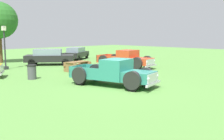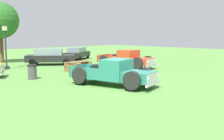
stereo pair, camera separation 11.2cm
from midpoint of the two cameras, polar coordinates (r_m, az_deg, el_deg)
ground_plane at (r=14.98m, az=1.92°, el=-3.60°), size 80.00×80.00×0.00m
pickup_truck_foreground at (r=15.02m, az=1.41°, el=-0.72°), size 3.03×5.33×1.54m
pickup_truck_behind_right at (r=23.00m, az=3.80°, el=2.25°), size 2.66×5.33×1.56m
sedan_distant_a at (r=26.04m, az=-13.00°, el=2.82°), size 4.67×4.27×1.51m
sedan_distant_b at (r=30.95m, az=-7.33°, el=3.60°), size 4.44×3.64×1.39m
lamp_post_near at (r=23.77m, az=-21.68°, el=4.72°), size 0.36×0.36×3.64m
picnic_table at (r=21.21m, az=-7.11°, el=1.06°), size 1.95×1.66×0.78m
trash_can at (r=18.13m, az=-16.52°, el=-0.39°), size 0.59×0.59×0.95m
oak_tree_east at (r=29.46m, az=-22.72°, el=9.76°), size 3.69×3.69×6.14m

